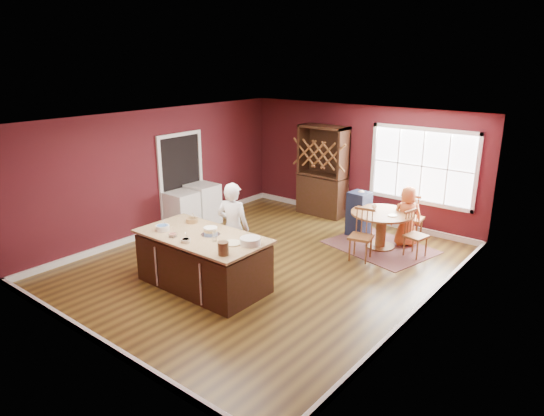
% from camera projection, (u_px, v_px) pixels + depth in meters
% --- Properties ---
extents(room_shell, '(7.00, 7.00, 7.00)m').
position_uv_depth(room_shell, '(265.00, 195.00, 8.72)').
color(room_shell, brown).
rests_on(room_shell, ground).
extents(window, '(2.36, 0.10, 1.66)m').
position_uv_depth(window, '(422.00, 166.00, 10.36)').
color(window, white).
rests_on(window, room_shell).
extents(doorway, '(0.08, 1.26, 2.13)m').
position_uv_depth(doorway, '(182.00, 181.00, 11.03)').
color(doorway, white).
rests_on(doorway, room_shell).
extents(kitchen_island, '(2.25, 1.18, 0.92)m').
position_uv_depth(kitchen_island, '(203.00, 262.00, 8.15)').
color(kitchen_island, black).
rests_on(kitchen_island, ground).
extents(dining_table, '(1.24, 1.24, 0.75)m').
position_uv_depth(dining_table, '(382.00, 223.00, 9.79)').
color(dining_table, '#915B2F').
rests_on(dining_table, ground).
extents(baker, '(0.70, 0.56, 1.66)m').
position_uv_depth(baker, '(233.00, 228.00, 8.59)').
color(baker, white).
rests_on(baker, ground).
extents(layer_cake, '(0.32, 0.32, 0.13)m').
position_uv_depth(layer_cake, '(211.00, 231.00, 8.00)').
color(layer_cake, white).
rests_on(layer_cake, kitchen_island).
extents(bowl_blue, '(0.24, 0.24, 0.09)m').
position_uv_depth(bowl_blue, '(163.00, 228.00, 8.21)').
color(bowl_blue, white).
rests_on(bowl_blue, kitchen_island).
extents(bowl_yellow, '(0.22, 0.22, 0.08)m').
position_uv_depth(bowl_yellow, '(192.00, 220.00, 8.60)').
color(bowl_yellow, '#A97C4F').
rests_on(bowl_yellow, kitchen_island).
extents(bowl_pink, '(0.15, 0.15, 0.06)m').
position_uv_depth(bowl_pink, '(173.00, 235.00, 7.92)').
color(bowl_pink, silver).
rests_on(bowl_pink, kitchen_island).
extents(bowl_olive, '(0.16, 0.16, 0.06)m').
position_uv_depth(bowl_olive, '(186.00, 241.00, 7.68)').
color(bowl_olive, beige).
rests_on(bowl_olive, kitchen_island).
extents(drinking_glass, '(0.08, 0.08, 0.16)m').
position_uv_depth(drinking_glass, '(215.00, 237.00, 7.72)').
color(drinking_glass, white).
rests_on(drinking_glass, kitchen_island).
extents(dinner_plate, '(0.29, 0.29, 0.02)m').
position_uv_depth(dinner_plate, '(232.00, 243.00, 7.63)').
color(dinner_plate, '#FFECCE').
rests_on(dinner_plate, kitchen_island).
extents(white_tub, '(0.33, 0.33, 0.11)m').
position_uv_depth(white_tub, '(250.00, 241.00, 7.59)').
color(white_tub, silver).
rests_on(white_tub, kitchen_island).
extents(stoneware_crock, '(0.17, 0.17, 0.20)m').
position_uv_depth(stoneware_crock, '(223.00, 248.00, 7.18)').
color(stoneware_crock, brown).
rests_on(stoneware_crock, kitchen_island).
extents(toy_figurine, '(0.05, 0.05, 0.09)m').
position_uv_depth(toy_figurine, '(223.00, 246.00, 7.42)').
color(toy_figurine, yellow).
rests_on(toy_figurine, kitchen_island).
extents(rug, '(2.28, 1.94, 0.01)m').
position_uv_depth(rug, '(380.00, 247.00, 9.94)').
color(rug, brown).
rests_on(rug, ground).
extents(chair_east, '(0.44, 0.46, 0.93)m').
position_uv_depth(chair_east, '(416.00, 234.00, 9.36)').
color(chair_east, '#986039').
rests_on(chair_east, ground).
extents(chair_south, '(0.50, 0.48, 1.01)m').
position_uv_depth(chair_south, '(361.00, 235.00, 9.20)').
color(chair_south, brown).
rests_on(chair_south, ground).
extents(chair_north, '(0.49, 0.47, 1.06)m').
position_uv_depth(chair_north, '(412.00, 216.00, 10.20)').
color(chair_north, '#935D2B').
rests_on(chair_north, ground).
extents(seated_woman, '(0.73, 0.68, 1.25)m').
position_uv_depth(seated_woman, '(407.00, 216.00, 9.88)').
color(seated_woman, '#CC652F').
rests_on(seated_woman, ground).
extents(high_chair, '(0.44, 0.44, 1.01)m').
position_uv_depth(high_chair, '(359.00, 213.00, 10.47)').
color(high_chair, black).
rests_on(high_chair, ground).
extents(toddler, '(0.18, 0.14, 0.26)m').
position_uv_depth(toddler, '(358.00, 199.00, 10.41)').
color(toddler, '#8CA5BF').
rests_on(toddler, high_chair).
extents(table_plate, '(0.19, 0.19, 0.01)m').
position_uv_depth(table_plate, '(392.00, 215.00, 9.52)').
color(table_plate, beige).
rests_on(table_plate, dining_table).
extents(table_cup, '(0.14, 0.14, 0.09)m').
position_uv_depth(table_cup, '(374.00, 206.00, 9.96)').
color(table_cup, white).
rests_on(table_cup, dining_table).
extents(hutch, '(1.19, 0.50, 2.19)m').
position_uv_depth(hutch, '(323.00, 171.00, 11.70)').
color(hutch, '#311C0C').
rests_on(hutch, ground).
extents(washer, '(0.61, 0.59, 0.89)m').
position_uv_depth(washer, '(182.00, 212.00, 10.77)').
color(washer, silver).
rests_on(washer, ground).
extents(dryer, '(0.64, 0.62, 0.93)m').
position_uv_depth(dryer, '(203.00, 204.00, 11.24)').
color(dryer, white).
rests_on(dryer, ground).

